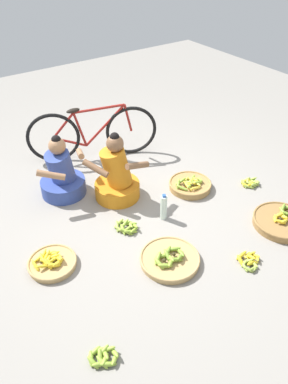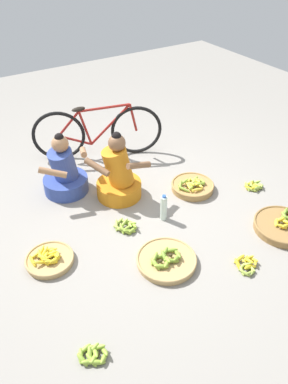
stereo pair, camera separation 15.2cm
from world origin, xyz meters
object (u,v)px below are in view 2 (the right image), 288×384
(vendor_woman_behind, at_px, (65,174))
(water_bottle, at_px, (164,208))
(loose_bananas_back_right, at_px, (253,186))
(vendor_woman_front, at_px, (119,176))
(banana_basket_near_vendor, at_px, (166,260))
(loose_bananas_front_right, at_px, (126,226))
(loose_bananas_front_left, at_px, (246,265))
(banana_basket_mid_left, at_px, (283,226))
(banana_basket_near_bicycle, at_px, (49,259))
(banana_basket_back_left, at_px, (192,186))
(bicycle_leaning, at_px, (98,132))
(loose_bananas_mid_right, at_px, (92,355))

(vendor_woman_behind, distance_m, water_bottle, 1.25)
(loose_bananas_back_right, distance_m, water_bottle, 1.25)
(water_bottle, bearing_deg, vendor_woman_front, 108.16)
(vendor_woman_front, height_order, banana_basket_near_vendor, vendor_woman_front)
(banana_basket_near_vendor, bearing_deg, vendor_woman_front, 83.48)
(loose_bananas_front_right, bearing_deg, loose_bananas_front_left, -56.48)
(loose_bananas_front_right, bearing_deg, vendor_woman_behind, 105.30)
(water_bottle, bearing_deg, banana_basket_mid_left, -39.74)
(banana_basket_near_bicycle, distance_m, loose_bananas_back_right, 2.52)
(vendor_woman_behind, relative_size, water_bottle, 2.42)
(banana_basket_mid_left, height_order, water_bottle, water_bottle)
(banana_basket_back_left, height_order, loose_bananas_back_right, banana_basket_back_left)
(bicycle_leaning, relative_size, loose_bananas_mid_right, 6.37)
(loose_bananas_back_right, bearing_deg, loose_bananas_front_right, 173.82)
(vendor_woman_front, xyz_separation_m, banana_basket_back_left, (0.80, -0.37, -0.21))
(banana_basket_mid_left, height_order, loose_bananas_mid_right, banana_basket_mid_left)
(vendor_woman_front, distance_m, bicycle_leaning, 0.95)
(vendor_woman_front, bearing_deg, banana_basket_mid_left, -50.58)
(banana_basket_mid_left, distance_m, loose_bananas_front_left, 0.71)
(banana_basket_near_vendor, bearing_deg, loose_bananas_back_right, 15.62)
(banana_basket_back_left, relative_size, loose_bananas_mid_right, 2.04)
(bicycle_leaning, distance_m, banana_basket_mid_left, 2.56)
(loose_bananas_front_left, relative_size, loose_bananas_mid_right, 1.05)
(loose_bananas_back_right, bearing_deg, loose_bananas_front_left, -137.79)
(bicycle_leaning, bearing_deg, vendor_woman_behind, -143.20)
(loose_bananas_front_right, bearing_deg, loose_bananas_mid_right, -129.60)
(banana_basket_back_left, relative_size, loose_bananas_front_right, 1.79)
(loose_bananas_back_right, bearing_deg, banana_basket_near_bicycle, 176.55)
(banana_basket_near_bicycle, distance_m, loose_bananas_front_left, 1.86)
(loose_bananas_mid_right, bearing_deg, vendor_woman_behind, 72.49)
(banana_basket_near_bicycle, bearing_deg, loose_bananas_mid_right, -93.50)
(loose_bananas_front_right, bearing_deg, banana_basket_back_left, 9.99)
(banana_basket_mid_left, bearing_deg, loose_bananas_front_left, -165.43)
(loose_bananas_mid_right, xyz_separation_m, loose_bananas_front_right, (0.91, 1.10, -0.00))
(vendor_woman_behind, bearing_deg, loose_bananas_front_left, -64.48)
(vendor_woman_front, bearing_deg, banana_basket_back_left, -24.61)
(water_bottle, bearing_deg, bicycle_leaning, 90.04)
(loose_bananas_front_right, bearing_deg, water_bottle, -9.94)
(loose_bananas_back_right, bearing_deg, banana_basket_mid_left, -111.56)
(loose_bananas_mid_right, distance_m, loose_bananas_front_right, 1.43)
(banana_basket_back_left, height_order, banana_basket_near_vendor, banana_basket_back_left)
(banana_basket_near_vendor, bearing_deg, water_bottle, 58.41)
(banana_basket_mid_left, height_order, loose_bananas_front_right, banana_basket_mid_left)
(vendor_woman_front, height_order, loose_bananas_front_left, vendor_woman_front)
(vendor_woman_front, xyz_separation_m, loose_bananas_front_right, (-0.22, -0.54, -0.24))
(loose_bananas_front_left, relative_size, loose_bananas_back_right, 1.02)
(loose_bananas_front_left, bearing_deg, banana_basket_back_left, 75.54)
(loose_bananas_mid_right, bearing_deg, loose_bananas_front_left, 1.66)
(water_bottle, bearing_deg, loose_bananas_mid_right, -142.45)
(vendor_woman_front, relative_size, banana_basket_mid_left, 1.37)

